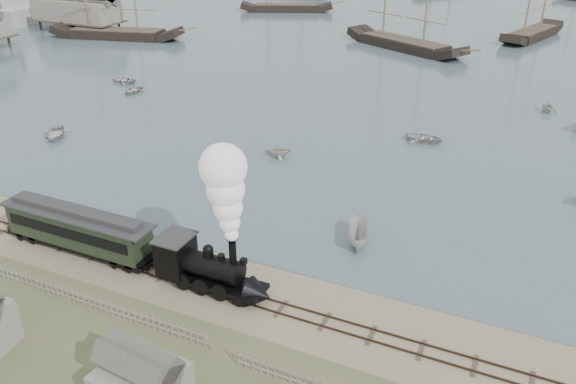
% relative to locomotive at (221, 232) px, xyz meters
% --- Properties ---
extents(ground, '(600.00, 600.00, 0.00)m').
position_rel_locomotive_xyz_m(ground, '(-0.85, 2.00, -4.67)').
color(ground, gray).
rests_on(ground, ground).
extents(rail_track, '(120.00, 1.80, 0.16)m').
position_rel_locomotive_xyz_m(rail_track, '(-0.85, 0.00, -4.63)').
color(rail_track, '#37271E').
rests_on(rail_track, ground).
extents(picket_fence_west, '(19.00, 0.10, 1.20)m').
position_rel_locomotive_xyz_m(picket_fence_west, '(-7.35, -5.00, -4.67)').
color(picket_fence_west, slate).
rests_on(picket_fence_west, ground).
extents(locomotive, '(8.14, 3.04, 10.15)m').
position_rel_locomotive_xyz_m(locomotive, '(0.00, 0.00, 0.00)').
color(locomotive, black).
rests_on(locomotive, ground).
extents(passenger_coach, '(12.67, 2.44, 3.08)m').
position_rel_locomotive_xyz_m(passenger_coach, '(-12.23, 0.00, -2.71)').
color(passenger_coach, black).
rests_on(passenger_coach, ground).
extents(beached_dinghy, '(2.68, 3.64, 0.73)m').
position_rel_locomotive_xyz_m(beached_dinghy, '(-8.49, 2.61, -4.30)').
color(beached_dinghy, '#BAB7B1').
rests_on(beached_dinghy, ground).
extents(rowboat_0, '(5.22, 4.93, 0.88)m').
position_rel_locomotive_xyz_m(rowboat_0, '(-31.41, 16.54, -4.17)').
color(rowboat_0, '#BAB7B1').
rests_on(rowboat_0, harbor_water).
extents(rowboat_1, '(3.35, 3.49, 1.42)m').
position_rel_locomotive_xyz_m(rowboat_1, '(-6.52, 21.95, -3.90)').
color(rowboat_1, '#BAB7B1').
rests_on(rowboat_1, harbor_water).
extents(rowboat_2, '(4.22, 2.57, 1.53)m').
position_rel_locomotive_xyz_m(rowboat_2, '(6.09, 9.47, -3.84)').
color(rowboat_2, '#BAB7B1').
rests_on(rowboat_2, harbor_water).
extents(rowboat_3, '(3.15, 4.22, 0.84)m').
position_rel_locomotive_xyz_m(rowboat_3, '(6.27, 32.30, -4.19)').
color(rowboat_3, '#BAB7B1').
rests_on(rowboat_3, harbor_water).
extents(rowboat_6, '(2.94, 4.04, 0.82)m').
position_rel_locomotive_xyz_m(rowboat_6, '(-38.82, 37.12, -4.20)').
color(rowboat_6, '#BAB7B1').
rests_on(rowboat_6, harbor_water).
extents(rowboat_7, '(3.47, 3.29, 1.43)m').
position_rel_locomotive_xyz_m(rowboat_7, '(17.94, 48.75, -3.89)').
color(rowboat_7, '#BAB7B1').
rests_on(rowboat_7, harbor_water).
extents(rowboat_8, '(3.56, 2.54, 0.74)m').
position_rel_locomotive_xyz_m(rowboat_8, '(-34.29, 33.66, -4.24)').
color(rowboat_8, '#BAB7B1').
rests_on(rowboat_8, harbor_water).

